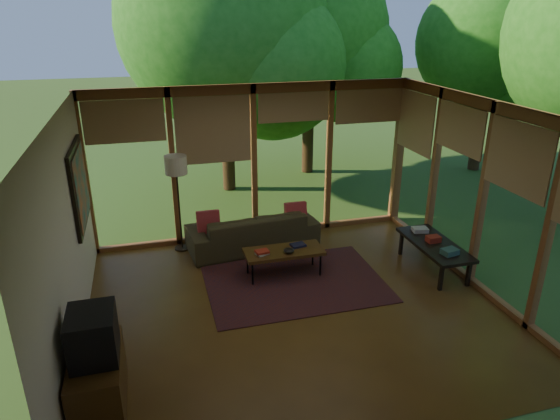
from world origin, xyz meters
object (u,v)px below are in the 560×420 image
object	(u,v)px
television	(93,335)
side_console	(434,246)
coffee_table	(284,252)
floor_lamp	(176,170)
sofa	(253,230)
media_cabinet	(98,381)

from	to	relation	value
television	side_console	distance (m)	5.16
television	coffee_table	size ratio (longest dim) A/B	0.46
television	floor_lamp	world-z (taller)	floor_lamp
coffee_table	side_console	world-z (taller)	side_console
coffee_table	side_console	bearing A→B (deg)	-10.69
coffee_table	side_console	distance (m)	2.35
side_console	floor_lamp	bearing A→B (deg)	154.61
floor_lamp	coffee_table	bearing A→B (deg)	-43.08
television	floor_lamp	xyz separation A→B (m)	(1.11, 3.47, 0.56)
television	sofa	bearing A→B (deg)	54.53
media_cabinet	floor_lamp	xyz separation A→B (m)	(1.13, 3.47, 1.11)
sofa	floor_lamp	distance (m)	1.63
side_console	sofa	bearing A→B (deg)	149.29
sofa	side_console	world-z (taller)	sofa
floor_lamp	sofa	bearing A→B (deg)	-12.21
media_cabinet	television	size ratio (longest dim) A/B	1.82
television	coffee_table	xyz separation A→B (m)	(2.54, 2.13, -0.46)
television	side_console	size ratio (longest dim) A/B	0.39
floor_lamp	side_console	world-z (taller)	floor_lamp
sofa	coffee_table	distance (m)	1.11
sofa	side_console	xyz separation A→B (m)	(2.56, -1.52, 0.09)
sofa	television	size ratio (longest dim) A/B	3.97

